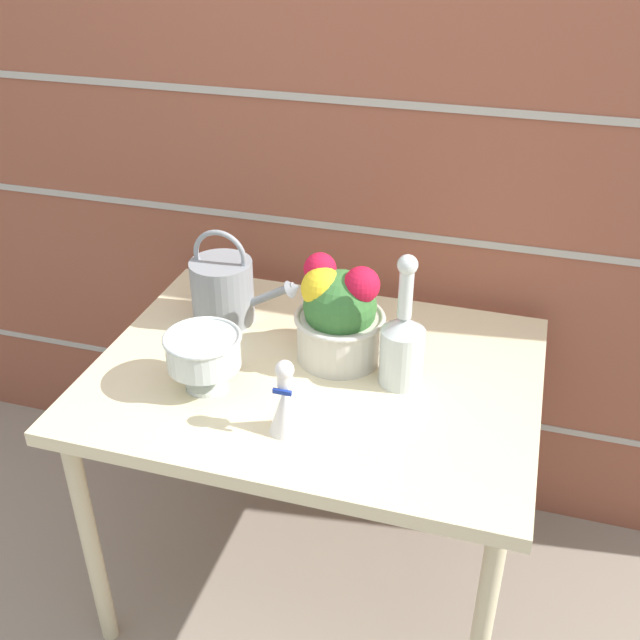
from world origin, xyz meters
The scene contains 8 objects.
ground_plane centered at (0.00, 0.00, 0.00)m, with size 12.00×12.00×0.00m, color gray.
brick_wall centered at (0.00, 0.50, 1.10)m, with size 3.60×0.08×2.20m.
patio_table centered at (0.00, 0.00, 0.67)m, with size 1.08×0.82×0.74m.
watering_can centered at (-0.30, 0.16, 0.83)m, with size 0.31×0.17×0.27m.
crystal_pedestal_bowl centered at (-0.23, -0.14, 0.84)m, with size 0.18×0.18×0.14m.
flower_planter centered at (0.04, 0.07, 0.86)m, with size 0.23×0.23×0.27m.
glass_decanter centered at (0.21, 0.01, 0.85)m, with size 0.11×0.11×0.34m.
figurine_vase centered at (0.01, -0.24, 0.81)m, with size 0.08×0.08×0.18m.
Camera 1 is at (0.44, -1.45, 1.79)m, focal length 42.00 mm.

